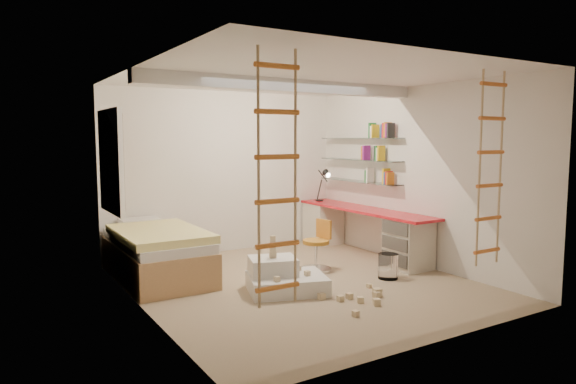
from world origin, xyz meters
TOP-DOWN VIEW (x-y plane):
  - floor at (0.00, 0.00)m, footprint 4.50×4.50m
  - ceiling_beam at (0.00, 0.30)m, footprint 4.00×0.18m
  - window_frame at (-1.97, 1.50)m, footprint 0.06×1.15m
  - window_blind at (-1.93, 1.50)m, footprint 0.02×1.00m
  - rope_ladder_left at (-1.35, -1.75)m, footprint 0.41×0.04m
  - rope_ladder_right at (1.35, -1.75)m, footprint 0.41×0.04m
  - waste_bin at (1.12, -0.41)m, footprint 0.27×0.27m
  - desk at (1.72, 0.86)m, footprint 0.56×2.80m
  - shelves at (1.87, 1.13)m, footprint 0.25×1.80m
  - bed at (-1.48, 1.23)m, footprint 1.02×2.00m
  - task_lamp at (1.67, 1.82)m, footprint 0.14×0.36m
  - swivel_chair at (0.54, 0.41)m, footprint 0.48×0.48m
  - play_platform at (-0.36, -0.17)m, footprint 1.09×0.96m
  - toy_blocks at (-0.03, -0.63)m, footprint 1.26×1.35m
  - books at (1.87, 1.13)m, footprint 0.14×0.58m

SIDE VIEW (x-z plane):
  - floor at x=0.00m, z-range 0.00..0.00m
  - play_platform at x=-0.36m, z-range -0.04..0.36m
  - waste_bin at x=1.12m, z-range 0.00..0.33m
  - toy_blocks at x=-0.03m, z-range -0.15..0.52m
  - swivel_chair at x=0.54m, z-range -0.09..0.62m
  - bed at x=-1.48m, z-range -0.02..0.67m
  - desk at x=1.72m, z-range 0.03..0.78m
  - task_lamp at x=1.67m, z-range 0.85..1.42m
  - shelves at x=1.87m, z-range 1.14..1.86m
  - rope_ladder_left at x=-1.35m, z-range 0.45..2.58m
  - rope_ladder_right at x=1.35m, z-range 0.45..2.58m
  - window_frame at x=-1.97m, z-range 0.88..2.23m
  - window_blind at x=-1.93m, z-range 0.95..2.15m
  - books at x=1.87m, z-range 1.18..2.10m
  - ceiling_beam at x=0.00m, z-range 2.44..2.60m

